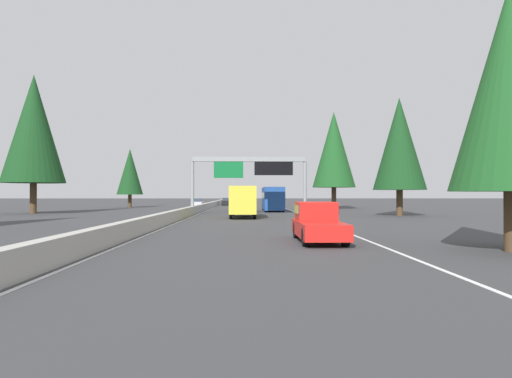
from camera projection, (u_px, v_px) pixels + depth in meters
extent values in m
plane|color=#38383A|center=(206.00, 210.00, 62.55)|extent=(320.00, 320.00, 0.00)
cube|color=#ADAAA3|center=(214.00, 204.00, 82.55)|extent=(180.00, 0.56, 0.90)
cube|color=silver|center=(284.00, 208.00, 72.75)|extent=(160.00, 0.16, 0.01)
cube|color=silver|center=(213.00, 208.00, 72.56)|extent=(160.00, 0.16, 0.01)
cylinder|color=gray|center=(192.00, 188.00, 50.14)|extent=(0.36, 0.36, 5.78)
cylinder|color=gray|center=(305.00, 188.00, 50.35)|extent=(0.36, 0.36, 5.78)
cube|color=gray|center=(249.00, 159.00, 50.28)|extent=(0.50, 12.32, 0.50)
cube|color=#0C602D|center=(229.00, 169.00, 50.08)|extent=(0.12, 3.20, 1.90)
cube|color=black|center=(274.00, 168.00, 50.16)|extent=(0.16, 4.20, 1.50)
cube|color=red|center=(319.00, 229.00, 21.57)|extent=(5.60, 2.00, 0.70)
cube|color=red|center=(316.00, 211.00, 22.59)|extent=(2.24, 1.84, 0.90)
cube|color=#2D3847|center=(316.00, 209.00, 22.59)|extent=(2.02, 1.92, 0.41)
cylinder|color=black|center=(296.00, 230.00, 23.40)|extent=(0.80, 0.28, 0.80)
cylinder|color=black|center=(330.00, 230.00, 23.43)|extent=(0.80, 0.28, 0.80)
cylinder|color=black|center=(305.00, 237.00, 19.70)|extent=(0.80, 0.28, 0.80)
cylinder|color=black|center=(345.00, 237.00, 19.73)|extent=(0.80, 0.28, 0.80)
cube|color=gold|center=(243.00, 200.00, 42.71)|extent=(6.12, 2.40, 2.50)
cube|color=#AD931E|center=(243.00, 202.00, 46.96)|extent=(2.38, 2.30, 1.90)
cylinder|color=black|center=(233.00, 212.00, 46.76)|extent=(0.90, 0.28, 0.90)
cylinder|color=black|center=(254.00, 211.00, 46.80)|extent=(0.90, 0.28, 0.90)
cylinder|color=black|center=(231.00, 214.00, 40.98)|extent=(0.90, 0.28, 0.90)
cylinder|color=black|center=(255.00, 214.00, 41.02)|extent=(0.90, 0.28, 0.90)
cube|color=#1E4793|center=(272.00, 198.00, 61.07)|extent=(11.50, 2.50, 2.90)
cube|color=#2D3847|center=(272.00, 196.00, 61.08)|extent=(11.04, 2.55, 0.84)
cylinder|color=black|center=(263.00, 206.00, 65.07)|extent=(1.00, 0.30, 1.00)
cylinder|color=black|center=(279.00, 206.00, 65.10)|extent=(1.00, 0.30, 1.00)
cylinder|color=black|center=(265.00, 208.00, 57.02)|extent=(1.00, 0.30, 1.00)
cylinder|color=black|center=(283.00, 208.00, 57.06)|extent=(1.00, 0.30, 1.00)
cube|color=red|center=(247.00, 202.00, 101.46)|extent=(4.40, 1.80, 0.76)
cube|color=#2D3847|center=(247.00, 199.00, 101.24)|extent=(2.46, 1.51, 0.56)
cylinder|color=black|center=(243.00, 202.00, 102.85)|extent=(0.64, 0.22, 0.64)
cylinder|color=black|center=(250.00, 202.00, 102.88)|extent=(0.64, 0.22, 0.64)
cylinder|color=black|center=(243.00, 203.00, 100.03)|extent=(0.64, 0.22, 0.64)
cylinder|color=black|center=(250.00, 203.00, 100.06)|extent=(0.64, 0.22, 0.64)
cube|color=black|center=(227.00, 203.00, 89.66)|extent=(4.40, 1.80, 0.76)
cube|color=#2D3847|center=(227.00, 199.00, 89.45)|extent=(2.46, 1.51, 0.56)
cylinder|color=black|center=(223.00, 204.00, 91.05)|extent=(0.64, 0.22, 0.64)
cylinder|color=black|center=(231.00, 204.00, 91.08)|extent=(0.64, 0.22, 0.64)
cylinder|color=black|center=(222.00, 204.00, 88.24)|extent=(0.64, 0.22, 0.64)
cylinder|color=black|center=(230.00, 204.00, 88.26)|extent=(0.64, 0.22, 0.64)
cube|color=silver|center=(198.00, 204.00, 78.25)|extent=(4.40, 1.80, 0.76)
cube|color=#2D3847|center=(197.00, 200.00, 78.03)|extent=(2.46, 1.51, 0.56)
cylinder|color=black|center=(194.00, 205.00, 79.64)|extent=(0.64, 0.22, 0.64)
cylinder|color=black|center=(203.00, 205.00, 79.67)|extent=(0.64, 0.22, 0.64)
cylinder|color=black|center=(192.00, 205.00, 76.82)|extent=(0.64, 0.22, 0.64)
cylinder|color=black|center=(201.00, 205.00, 76.85)|extent=(0.64, 0.22, 0.64)
cylinder|color=#4C3823|center=(512.00, 221.00, 17.92)|extent=(0.62, 0.62, 2.36)
cone|color=#194C1E|center=(512.00, 85.00, 17.98)|extent=(4.71, 4.71, 8.35)
cylinder|color=#4C3823|center=(400.00, 203.00, 46.87)|extent=(0.65, 0.65, 2.66)
cone|color=#143D19|center=(399.00, 144.00, 46.93)|extent=(5.33, 5.33, 9.45)
cylinder|color=#4C3823|center=(334.00, 198.00, 69.36)|extent=(0.71, 0.71, 3.23)
cone|color=#194C1E|center=(334.00, 150.00, 69.43)|extent=(6.46, 6.46, 11.45)
cylinder|color=#4C3823|center=(33.00, 198.00, 52.40)|extent=(0.74, 0.74, 3.50)
cone|color=#143D19|center=(34.00, 129.00, 52.48)|extent=(7.00, 7.00, 12.41)
cylinder|color=#4C3823|center=(130.00, 201.00, 75.96)|extent=(0.59, 0.59, 2.13)
cone|color=#143D19|center=(130.00, 172.00, 76.01)|extent=(4.27, 4.27, 7.57)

